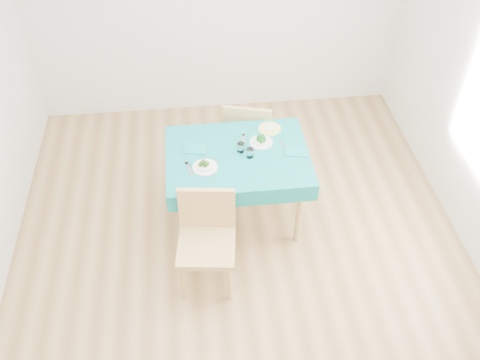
{
  "coord_description": "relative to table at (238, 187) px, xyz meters",
  "views": [
    {
      "loc": [
        -0.34,
        -3.04,
        3.69
      ],
      "look_at": [
        0.0,
        0.0,
        0.85
      ],
      "focal_mm": 40.0,
      "sensor_mm": 36.0,
      "label": 1
    }
  ],
  "objects": [
    {
      "name": "knife_near",
      "position": [
        -0.2,
        -0.17,
        0.38
      ],
      "size": [
        0.06,
        0.2,
        0.0
      ],
      "primitive_type": "cube",
      "rotation": [
        0.0,
        0.0,
        -0.25
      ],
      "color": "silver",
      "rests_on": "table"
    },
    {
      "name": "chair_near",
      "position": [
        -0.32,
        -0.7,
        0.19
      ],
      "size": [
        0.51,
        0.55,
        1.13
      ],
      "primitive_type": "cube",
      "rotation": [
        0.0,
        0.0,
        -0.13
      ],
      "color": "tan",
      "rests_on": "ground"
    },
    {
      "name": "bowl_near",
      "position": [
        -0.28,
        -0.14,
        0.41
      ],
      "size": [
        0.21,
        0.21,
        0.06
      ],
      "primitive_type": null,
      "color": "white",
      "rests_on": "table"
    },
    {
      "name": "side_plate",
      "position": [
        0.32,
        0.32,
        0.38
      ],
      "size": [
        0.21,
        0.21,
        0.01
      ],
      "primitive_type": "cylinder",
      "color": "#D6DF6D",
      "rests_on": "table"
    },
    {
      "name": "napkin_near",
      "position": [
        -0.35,
        0.11,
        0.38
      ],
      "size": [
        0.22,
        0.18,
        0.01
      ],
      "primitive_type": "cube",
      "rotation": [
        0.0,
        0.0,
        -0.23
      ],
      "color": "#0E7978",
      "rests_on": "table"
    },
    {
      "name": "table",
      "position": [
        0.0,
        0.0,
        0.0
      ],
      "size": [
        1.21,
        0.92,
        0.76
      ],
      "primitive_type": "cube",
      "color": "#0A6D6D",
      "rests_on": "ground"
    },
    {
      "name": "fork_near",
      "position": [
        -0.41,
        -0.15,
        0.38
      ],
      "size": [
        0.07,
        0.19,
        0.0
      ],
      "primitive_type": "cube",
      "rotation": [
        0.0,
        0.0,
        0.24
      ],
      "color": "silver",
      "rests_on": "table"
    },
    {
      "name": "chair_far",
      "position": [
        0.2,
        0.73,
        0.19
      ],
      "size": [
        0.58,
        0.61,
        1.15
      ],
      "primitive_type": "cube",
      "rotation": [
        0.0,
        0.0,
        2.86
      ],
      "color": "tan",
      "rests_on": "ground"
    },
    {
      "name": "tumbler_center",
      "position": [
        0.03,
        0.04,
        0.42
      ],
      "size": [
        0.06,
        0.06,
        0.08
      ],
      "primitive_type": "cylinder",
      "color": "white",
      "rests_on": "table"
    },
    {
      "name": "knife_far",
      "position": [
        0.42,
        0.05,
        0.38
      ],
      "size": [
        0.07,
        0.22,
        0.0
      ],
      "primitive_type": "cube",
      "rotation": [
        0.0,
        0.0,
        0.26
      ],
      "color": "silver",
      "rests_on": "table"
    },
    {
      "name": "tumbler_side",
      "position": [
        0.1,
        -0.04,
        0.42
      ],
      "size": [
        0.06,
        0.06,
        0.08
      ],
      "primitive_type": "cylinder",
      "color": "white",
      "rests_on": "table"
    },
    {
      "name": "fork_far",
      "position": [
        0.07,
        0.18,
        0.38
      ],
      "size": [
        0.04,
        0.18,
        0.0
      ],
      "primitive_type": "cube",
      "rotation": [
        0.0,
        0.0,
        -0.11
      ],
      "color": "silver",
      "rests_on": "table"
    },
    {
      "name": "napkin_far",
      "position": [
        0.51,
        -0.02,
        0.38
      ],
      "size": [
        0.21,
        0.16,
        0.01
      ],
      "primitive_type": "cube",
      "rotation": [
        0.0,
        0.0,
        -0.19
      ],
      "color": "#0E7978",
      "rests_on": "table"
    },
    {
      "name": "bread_slice",
      "position": [
        0.32,
        0.32,
        0.4
      ],
      "size": [
        0.12,
        0.12,
        0.01
      ],
      "primitive_type": "cube",
      "rotation": [
        0.0,
        0.0,
        -0.24
      ],
      "color": "beige",
      "rests_on": "side_plate"
    },
    {
      "name": "bowl_far",
      "position": [
        0.22,
        0.13,
        0.41
      ],
      "size": [
        0.2,
        0.2,
        0.06
      ],
      "primitive_type": null,
      "color": "white",
      "rests_on": "table"
    },
    {
      "name": "room_shell",
      "position": [
        -0.03,
        -0.42,
        0.97
      ],
      "size": [
        4.02,
        4.52,
        2.73
      ],
      "color": "olive",
      "rests_on": "ground"
    }
  ]
}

